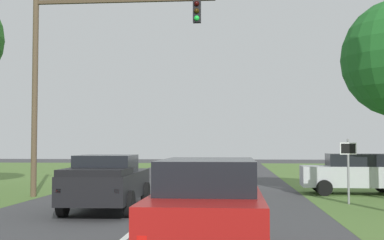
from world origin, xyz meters
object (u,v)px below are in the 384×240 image
Objects in this scene: keep_moving_sign at (348,162)px; pickup_truck_lead at (107,181)px; crossing_suv_far at (355,173)px; traffic_light at (78,59)px; red_suv_near at (208,210)px.

pickup_truck_lead is at bearing -163.29° from keep_moving_sign.
keep_moving_sign reaches higher than crossing_suv_far.
pickup_truck_lead is 6.73m from traffic_light.
crossing_suv_far is (5.75, 13.80, -0.08)m from red_suv_near.
red_suv_near is 14.95m from crossing_suv_far.
keep_moving_sign reaches higher than red_suv_near.
traffic_light reaches higher than red_suv_near.
red_suv_near is 13.87m from traffic_light.
red_suv_near is at bearing -112.62° from crossing_suv_far.
pickup_truck_lead is at bearing -60.55° from traffic_light.
traffic_light reaches higher than crossing_suv_far.
pickup_truck_lead is 11.42m from crossing_suv_far.
keep_moving_sign is at bearing 16.71° from pickup_truck_lead.
red_suv_near is 1.02× the size of crossing_suv_far.
keep_moving_sign is 0.52× the size of crossing_suv_far.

